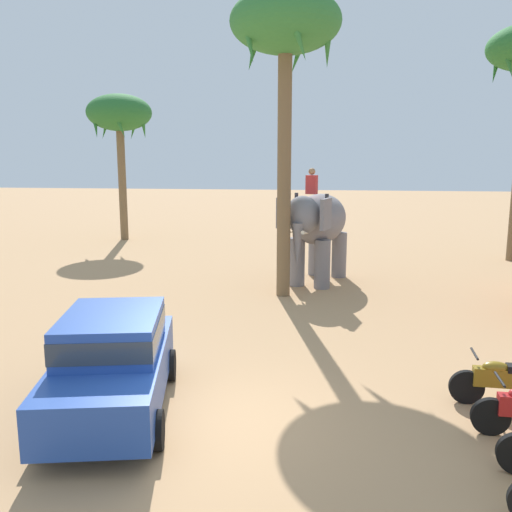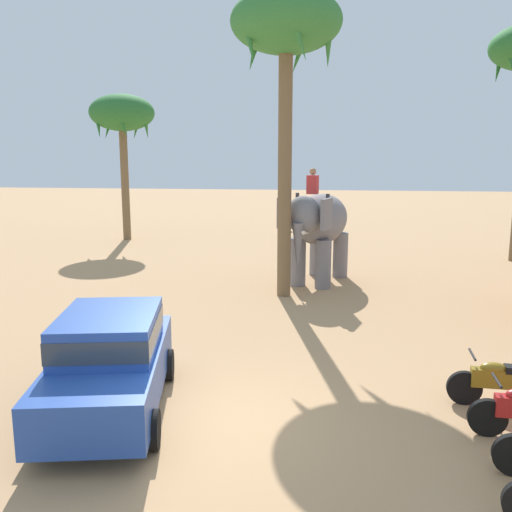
% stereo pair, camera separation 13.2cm
% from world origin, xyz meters
% --- Properties ---
extents(ground_plane, '(120.00, 120.00, 0.00)m').
position_xyz_m(ground_plane, '(0.00, 0.00, 0.00)').
color(ground_plane, tan).
extents(car_sedan_foreground, '(2.48, 4.36, 1.70)m').
position_xyz_m(car_sedan_foreground, '(-1.60, 0.16, 0.93)').
color(car_sedan_foreground, '#23479E').
rests_on(car_sedan_foreground, ground).
extents(elephant_with_mahout, '(2.60, 4.01, 3.88)m').
position_xyz_m(elephant_with_mahout, '(1.65, 10.17, 1.99)').
color(elephant_with_mahout, slate).
rests_on(elephant_with_mahout, ground).
extents(motorcycle_fourth_in_row, '(1.80, 0.55, 0.94)m').
position_xyz_m(motorcycle_fourth_in_row, '(5.00, 1.15, 0.46)').
color(motorcycle_fourth_in_row, black).
rests_on(motorcycle_fourth_in_row, ground).
extents(palm_tree_behind_elephant, '(3.20, 3.20, 7.25)m').
position_xyz_m(palm_tree_behind_elephant, '(-8.30, 18.66, 6.17)').
color(palm_tree_behind_elephant, brown).
rests_on(palm_tree_behind_elephant, ground).
extents(palm_tree_near_hut, '(3.20, 3.20, 8.93)m').
position_xyz_m(palm_tree_near_hut, '(0.66, 8.30, 7.74)').
color(palm_tree_near_hut, brown).
rests_on(palm_tree_near_hut, ground).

